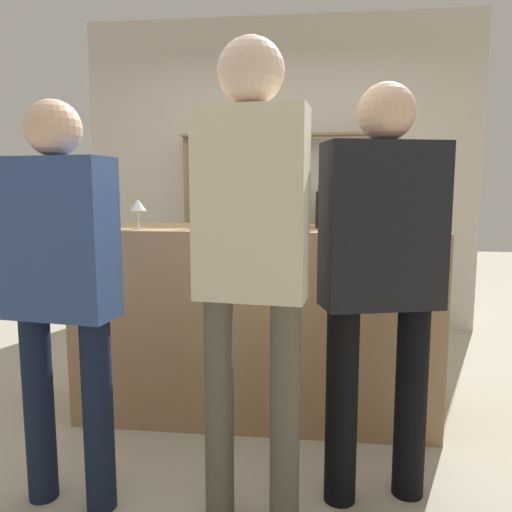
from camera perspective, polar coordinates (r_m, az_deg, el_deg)
The scene contains 16 objects.
ground_plane at distance 3.04m, azimuth 0.00°, elevation -17.22°, with size 16.00×16.00×0.00m, color #B2A893.
bar_counter at distance 2.86m, azimuth 0.00°, elevation -7.45°, with size 1.95×0.63×1.07m, color #997551.
back_wall at distance 4.67m, azimuth 2.72°, elevation 9.09°, with size 3.55×0.12×2.80m, color beige.
back_shelf at distance 4.49m, azimuth 2.51°, elevation 5.97°, with size 1.72×0.18×1.76m.
counter_bottle_0 at distance 2.73m, azimuth 7.58°, elevation 5.77°, with size 0.07×0.07×0.33m.
counter_bottle_1 at distance 2.89m, azimuth -4.24°, elevation 5.92°, with size 0.09×0.09×0.33m.
counter_bottle_2 at distance 2.75m, azimuth 12.02°, elevation 5.89°, with size 0.08×0.08×0.34m.
counter_bottle_3 at distance 2.74m, azimuth 4.81°, elevation 6.15°, with size 0.09×0.09×0.37m.
counter_bottle_4 at distance 2.86m, azimuth 7.69°, elevation 5.89°, with size 0.08×0.08×0.34m.
wine_glass at distance 2.72m, azimuth -13.32°, elevation 5.60°, with size 0.09×0.09×0.16m.
ice_bucket at distance 2.74m, azimuth 16.59°, elevation 4.95°, with size 0.23×0.23×0.19m.
cork_jar at distance 2.69m, azimuth -0.38°, elevation 4.55°, with size 0.11×0.11×0.13m.
customer_left at distance 2.07m, azimuth -21.39°, elevation -2.08°, with size 0.44×0.24×1.61m.
customer_right at distance 2.02m, azimuth 14.11°, elevation -1.04°, with size 0.50×0.31×1.68m.
server_behind_counter at distance 3.59m, azimuth 2.53°, elevation 2.58°, with size 0.44×0.27×1.63m.
customer_center at distance 1.82m, azimuth -0.55°, elevation 1.64°, with size 0.42×0.24×1.80m.
Camera 1 is at (0.32, -2.74, 1.28)m, focal length 35.00 mm.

